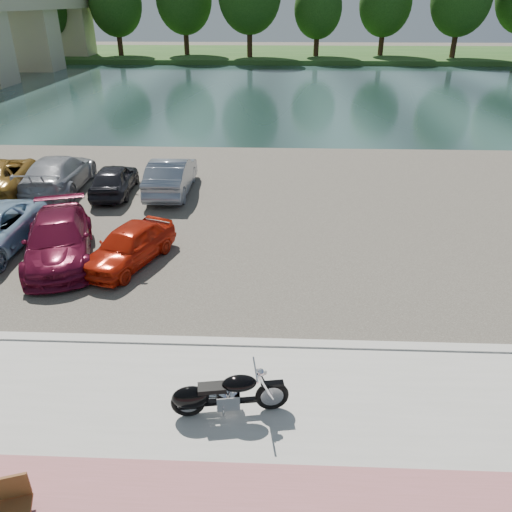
{
  "coord_description": "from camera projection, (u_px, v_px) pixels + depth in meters",
  "views": [
    {
      "loc": [
        0.86,
        -7.67,
        7.42
      ],
      "look_at": [
        0.35,
        4.62,
        1.1
      ],
      "focal_mm": 35.0,
      "sensor_mm": 36.0,
      "label": 1
    }
  ],
  "objects": [
    {
      "name": "car_9",
      "position": [
        171.0,
        175.0,
        21.2
      ],
      "size": [
        1.6,
        4.52,
        1.49
      ],
      "primitive_type": "imported",
      "rotation": [
        0.0,
        0.0,
        3.15
      ],
      "color": "gray",
      "rests_on": "parking_lot"
    },
    {
      "name": "kerb",
      "position": [
        237.0,
        343.0,
        11.99
      ],
      "size": [
        60.0,
        0.3,
        0.14
      ],
      "primitive_type": "cube",
      "color": "#B3B2A9",
      "rests_on": "ground"
    },
    {
      "name": "river",
      "position": [
        268.0,
        91.0,
        45.79
      ],
      "size": [
        120.0,
        40.0,
        0.0
      ],
      "primitive_type": "cube",
      "color": "#192D2B",
      "rests_on": "ground"
    },
    {
      "name": "car_3",
      "position": [
        58.0,
        240.0,
        15.64
      ],
      "size": [
        3.37,
        5.17,
        1.39
      ],
      "primitive_type": "imported",
      "rotation": [
        0.0,
        0.0,
        0.32
      ],
      "color": "maroon",
      "rests_on": "parking_lot"
    },
    {
      "name": "car_7",
      "position": [
        59.0,
        173.0,
        21.46
      ],
      "size": [
        2.43,
        5.31,
        1.51
      ],
      "primitive_type": "imported",
      "rotation": [
        0.0,
        0.0,
        3.2
      ],
      "color": "#9E9FA6",
      "rests_on": "parking_lot"
    },
    {
      "name": "motorcycle",
      "position": [
        219.0,
        395.0,
        9.73
      ],
      "size": [
        2.32,
        0.79,
        1.05
      ],
      "rotation": [
        0.0,
        0.0,
        0.15
      ],
      "color": "black",
      "rests_on": "promenade"
    },
    {
      "name": "car_8",
      "position": [
        114.0,
        179.0,
        21.06
      ],
      "size": [
        1.76,
        3.86,
        1.29
      ],
      "primitive_type": "imported",
      "rotation": [
        0.0,
        0.0,
        3.21
      ],
      "color": "black",
      "rests_on": "parking_lot"
    },
    {
      "name": "ground",
      "position": [
        230.0,
        406.0,
        10.24
      ],
      "size": [
        200.0,
        200.0,
        0.0
      ],
      "primitive_type": "plane",
      "color": "#595447",
      "rests_on": "ground"
    },
    {
      "name": "far_trees",
      "position": [
        306.0,
        0.0,
        65.13
      ],
      "size": [
        70.25,
        10.68,
        12.52
      ],
      "color": "#341E13",
      "rests_on": "far_bank"
    },
    {
      "name": "promenade",
      "position": [
        225.0,
        442.0,
        9.33
      ],
      "size": [
        60.0,
        6.0,
        0.1
      ],
      "primitive_type": "cube",
      "color": "#B3B2A9",
      "rests_on": "ground"
    },
    {
      "name": "parking_lot",
      "position": [
        254.0,
        207.0,
        20.01
      ],
      "size": [
        60.0,
        18.0,
        0.04
      ],
      "primitive_type": "cube",
      "color": "#433D36",
      "rests_on": "ground"
    },
    {
      "name": "far_bank",
      "position": [
        273.0,
        54.0,
        74.09
      ],
      "size": [
        120.0,
        24.0,
        0.6
      ],
      "primitive_type": "cube",
      "color": "#214A1A",
      "rests_on": "ground"
    },
    {
      "name": "car_4",
      "position": [
        129.0,
        245.0,
        15.43
      ],
      "size": [
        2.67,
        3.93,
        1.24
      ],
      "primitive_type": "imported",
      "rotation": [
        0.0,
        0.0,
        -0.36
      ],
      "color": "red",
      "rests_on": "parking_lot"
    }
  ]
}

